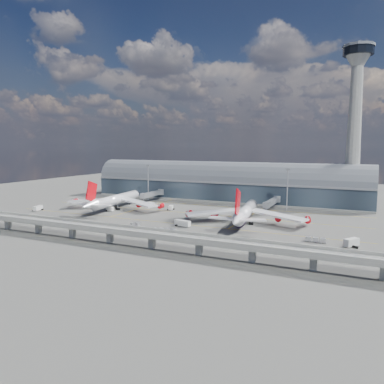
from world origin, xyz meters
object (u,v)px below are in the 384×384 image
at_px(service_truck_5, 151,204).
at_px(floodlight_mast_left, 148,181).
at_px(control_tower, 354,126).
at_px(floodlight_mast_right, 287,188).
at_px(service_truck_3, 351,243).
at_px(airliner_right, 245,213).
at_px(cargo_train_1, 161,230).
at_px(service_truck_4, 171,208).
at_px(service_truck_1, 110,209).
at_px(service_truck_0, 38,208).
at_px(cargo_train_0, 135,225).
at_px(service_truck_2, 182,223).
at_px(airliner_left, 115,200).
at_px(cargo_train_2, 316,240).

bearing_deg(service_truck_5, floodlight_mast_left, 56.84).
bearing_deg(control_tower, floodlight_mast_right, -141.34).
height_order(control_tower, service_truck_3, control_tower).
height_order(floodlight_mast_left, floodlight_mast_right, same).
xyz_separation_m(floodlight_mast_right, airliner_right, (-11.31, -49.22, -8.10)).
relative_size(floodlight_mast_left, cargo_train_1, 1.94).
bearing_deg(floodlight_mast_right, service_truck_4, -154.70).
distance_m(service_truck_1, service_truck_5, 28.80).
distance_m(service_truck_0, cargo_train_0, 79.88).
bearing_deg(service_truck_3, floodlight_mast_left, -173.46).
height_order(floodlight_mast_left, service_truck_2, floodlight_mast_left).
xyz_separation_m(floodlight_mast_left, service_truck_5, (17.31, -24.69, -12.18)).
height_order(service_truck_1, cargo_train_1, service_truck_1).
distance_m(service_truck_5, cargo_train_1, 73.27).
height_order(service_truck_3, cargo_train_1, service_truck_3).
bearing_deg(service_truck_5, floodlight_mast_right, -51.56).
bearing_deg(cargo_train_1, airliner_left, 75.62).
height_order(floodlight_mast_left, cargo_train_0, floodlight_mast_left).
height_order(airliner_right, cargo_train_1, airliner_right).
bearing_deg(cargo_train_1, service_truck_2, 9.51).
height_order(service_truck_2, cargo_train_1, service_truck_2).
bearing_deg(service_truck_1, cargo_train_2, -95.06).
distance_m(floodlight_mast_right, airliner_left, 107.11).
bearing_deg(cargo_train_0, service_truck_0, 101.97).
bearing_deg(service_truck_1, floodlight_mast_left, 9.99).
distance_m(floodlight_mast_left, cargo_train_0, 90.39).
bearing_deg(cargo_train_2, control_tower, -8.28).
height_order(floodlight_mast_left, cargo_train_2, floodlight_mast_left).
xyz_separation_m(service_truck_1, service_truck_5, (13.41, 25.49, 0.04)).
xyz_separation_m(service_truck_0, cargo_train_1, (96.89, -17.41, -0.57)).
relative_size(airliner_right, service_truck_0, 9.08).
xyz_separation_m(airliner_right, service_truck_2, (-25.93, -20.11, -3.94)).
height_order(floodlight_mast_right, service_truck_4, floodlight_mast_right).
height_order(airliner_left, service_truck_1, airliner_left).
relative_size(airliner_left, service_truck_2, 7.75).
height_order(service_truck_4, cargo_train_1, service_truck_4).
bearing_deg(service_truck_4, service_truck_5, 145.48).
bearing_deg(service_truck_5, airliner_right, -87.14).
relative_size(service_truck_3, cargo_train_0, 1.33).
relative_size(floodlight_mast_left, service_truck_2, 2.95).
height_order(floodlight_mast_right, service_truck_1, floodlight_mast_right).
bearing_deg(service_truck_4, floodlight_mast_right, 8.99).
relative_size(service_truck_0, cargo_train_1, 0.56).
distance_m(floodlight_mast_left, airliner_right, 101.76).
distance_m(control_tower, cargo_train_1, 144.69).
relative_size(control_tower, service_truck_1, 20.58).
height_order(service_truck_4, cargo_train_2, service_truck_4).
bearing_deg(service_truck_4, cargo_train_1, -82.07).
bearing_deg(airliner_left, floodlight_mast_left, 86.17).
distance_m(cargo_train_0, cargo_train_2, 84.75).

